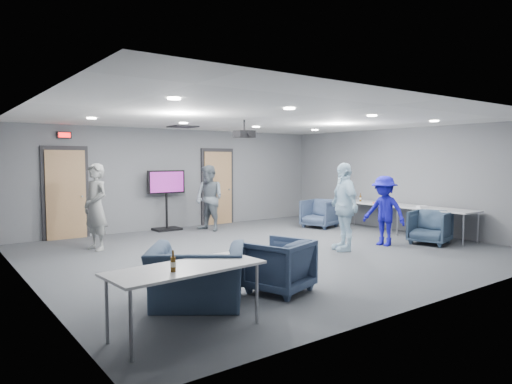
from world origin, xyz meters
TOP-DOWN VIEW (x-y plane):
  - floor at (0.00, 0.00)m, footprint 9.00×9.00m
  - ceiling at (0.00, 0.00)m, footprint 9.00×9.00m
  - wall_back at (0.00, 4.00)m, footprint 9.00×0.02m
  - wall_front at (0.00, -4.00)m, footprint 9.00×0.02m
  - wall_left at (-4.50, 0.00)m, footprint 0.02×8.00m
  - wall_right at (4.50, 0.00)m, footprint 0.02×8.00m
  - door_left at (-3.00, 3.95)m, footprint 1.06×0.17m
  - door_right at (1.20, 3.95)m, footprint 1.06×0.17m
  - exit_sign at (-3.00, 3.93)m, footprint 0.32×0.08m
  - hvac_diffuser at (-0.50, 2.80)m, footprint 0.60×0.60m
  - downlights at (0.00, 0.00)m, footprint 6.18×3.78m
  - person_a at (-2.84, 2.19)m, footprint 0.59×0.75m
  - person_b at (0.35, 3.00)m, footprint 0.86×0.99m
  - person_c at (1.28, -0.88)m, footprint 0.81×1.15m
  - person_d at (2.38, -1.05)m, footprint 0.70×1.06m
  - chair_right_a at (3.10, 1.68)m, footprint 1.05×1.04m
  - chair_right_c at (3.34, -1.54)m, footprint 1.01×0.99m
  - chair_front_a at (-1.69, -2.40)m, footprint 1.03×1.04m
  - chair_front_b at (-2.93, -2.26)m, footprint 1.57×1.54m
  - table_right_a at (4.00, 0.62)m, footprint 0.81×1.94m
  - table_right_b at (4.00, -1.28)m, footprint 0.77×1.86m
  - table_front_left at (-3.48, -3.00)m, footprint 1.76×0.84m
  - bottle_front at (-3.69, -3.12)m, footprint 0.06×0.06m
  - bottle_right at (3.96, 0.99)m, footprint 0.06×0.06m
  - snack_box at (3.84, 0.32)m, footprint 0.22×0.18m
  - wrapper at (3.83, -1.03)m, footprint 0.28×0.25m
  - tv_stand at (-0.51, 3.75)m, footprint 1.04×0.50m
  - projector at (-0.36, 0.36)m, footprint 0.39×0.37m

SIDE VIEW (x-z plane):
  - floor at x=0.00m, z-range 0.00..0.00m
  - chair_right_c at x=3.34m, z-range 0.00..0.75m
  - chair_front_a at x=-1.69m, z-range 0.00..0.76m
  - chair_front_b at x=-2.93m, z-range 0.00..0.77m
  - chair_right_a at x=3.10m, z-range 0.00..0.78m
  - table_front_left at x=-3.48m, z-range 0.32..1.05m
  - table_right_b at x=4.00m, z-range 0.32..1.05m
  - table_right_a at x=4.00m, z-range 0.32..1.05m
  - snack_box at x=3.84m, z-range 0.73..0.77m
  - wrapper at x=3.83m, z-range 0.73..0.78m
  - person_d at x=2.38m, z-range 0.00..1.52m
  - bottle_front at x=-3.69m, z-range 0.70..0.92m
  - bottle_right at x=3.96m, z-range 0.70..0.93m
  - person_b at x=0.35m, z-range 0.00..1.73m
  - person_a at x=-2.84m, z-range 0.00..1.80m
  - tv_stand at x=-0.51m, z-range 0.11..1.70m
  - person_c at x=1.28m, z-range 0.00..1.82m
  - door_left at x=-3.00m, z-range -0.05..2.19m
  - door_right at x=1.20m, z-range -0.05..2.19m
  - wall_back at x=0.00m, z-range 0.00..2.70m
  - wall_front at x=0.00m, z-range 0.00..2.70m
  - wall_left at x=-4.50m, z-range 0.00..2.70m
  - wall_right at x=4.50m, z-range 0.00..2.70m
  - projector at x=-0.36m, z-range 2.22..2.59m
  - exit_sign at x=-3.00m, z-range 2.37..2.53m
  - downlights at x=0.00m, z-range 2.67..2.69m
  - hvac_diffuser at x=-0.50m, z-range 2.67..2.70m
  - ceiling at x=0.00m, z-range 2.70..2.70m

